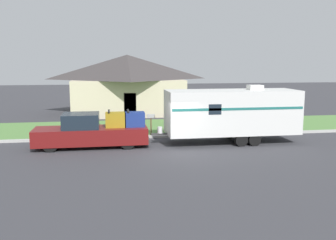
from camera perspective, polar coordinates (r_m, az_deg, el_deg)
ground_plane at (r=19.53m, az=1.10°, el=-4.84°), size 120.00×120.00×0.00m
curb_strip at (r=23.13m, az=-0.55°, el=-2.49°), size 80.00×0.30×0.14m
lawn_strip at (r=26.69m, az=-1.71°, el=-1.08°), size 80.00×7.00×0.03m
house_across_street at (r=34.49m, az=-6.20°, el=5.66°), size 10.33×8.19×5.26m
pickup_truck at (r=20.78m, az=-11.39°, el=-1.72°), size 6.19×1.95×2.01m
travel_trailer at (r=21.77m, az=9.70°, el=1.24°), size 8.43×2.49×3.31m
mailbox at (r=23.62m, az=-2.61°, el=0.12°), size 0.48×0.20×1.35m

